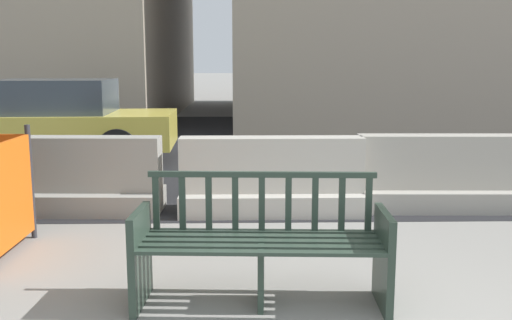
{
  "coord_description": "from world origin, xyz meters",
  "views": [
    {
      "loc": [
        -0.53,
        -3.0,
        1.62
      ],
      "look_at": [
        -0.41,
        2.17,
        0.75
      ],
      "focal_mm": 40.0,
      "sensor_mm": 36.0,
      "label": 1
    }
  ],
  "objects_px": {
    "jersey_barrier_left": "(71,182)",
    "jersey_barrier_right": "(446,179)",
    "street_bench": "(261,248)",
    "car_taxi_near": "(49,122)",
    "jersey_barrier_centre": "(271,182)"
  },
  "relations": [
    {
      "from": "jersey_barrier_right",
      "to": "car_taxi_near",
      "type": "height_order",
      "value": "car_taxi_near"
    },
    {
      "from": "jersey_barrier_left",
      "to": "jersey_barrier_centre",
      "type": "bearing_deg",
      "value": -2.2
    },
    {
      "from": "jersey_barrier_centre",
      "to": "jersey_barrier_left",
      "type": "distance_m",
      "value": 2.22
    },
    {
      "from": "jersey_barrier_left",
      "to": "jersey_barrier_right",
      "type": "relative_size",
      "value": 1.0
    },
    {
      "from": "car_taxi_near",
      "to": "jersey_barrier_right",
      "type": "bearing_deg",
      "value": -30.64
    },
    {
      "from": "street_bench",
      "to": "car_taxi_near",
      "type": "height_order",
      "value": "car_taxi_near"
    },
    {
      "from": "jersey_barrier_centre",
      "to": "jersey_barrier_left",
      "type": "height_order",
      "value": "same"
    },
    {
      "from": "jersey_barrier_right",
      "to": "street_bench",
      "type": "bearing_deg",
      "value": -130.31
    },
    {
      "from": "street_bench",
      "to": "jersey_barrier_left",
      "type": "relative_size",
      "value": 0.85
    },
    {
      "from": "street_bench",
      "to": "jersey_barrier_right",
      "type": "relative_size",
      "value": 0.85
    },
    {
      "from": "street_bench",
      "to": "jersey_barrier_right",
      "type": "xyz_separation_m",
      "value": [
        2.17,
        2.56,
        -0.06
      ]
    },
    {
      "from": "jersey_barrier_left",
      "to": "jersey_barrier_right",
      "type": "distance_m",
      "value": 4.2
    },
    {
      "from": "jersey_barrier_left",
      "to": "jersey_barrier_right",
      "type": "height_order",
      "value": "same"
    },
    {
      "from": "jersey_barrier_centre",
      "to": "jersey_barrier_right",
      "type": "bearing_deg",
      "value": 3.88
    },
    {
      "from": "jersey_barrier_right",
      "to": "car_taxi_near",
      "type": "bearing_deg",
      "value": 149.36
    }
  ]
}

